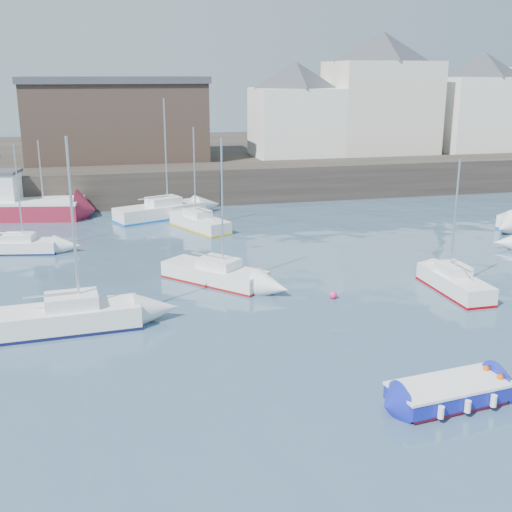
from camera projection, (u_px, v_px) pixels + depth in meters
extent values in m
plane|color=#2D4760|center=(335.00, 387.00, 22.70)|extent=(220.00, 220.00, 0.00)
cube|color=#28231E|center=(194.00, 184.00, 55.01)|extent=(90.00, 5.00, 3.00)
cube|color=#28231E|center=(171.00, 159.00, 71.86)|extent=(90.00, 32.00, 2.80)
cube|color=beige|center=(380.00, 108.00, 64.43)|extent=(10.00, 8.00, 9.00)
pyramid|color=#3A3D44|center=(383.00, 46.00, 62.80)|extent=(13.36, 13.36, 2.80)
cube|color=white|center=(480.00, 114.00, 66.63)|extent=(9.00, 7.00, 7.50)
pyramid|color=#3A3D44|center=(484.00, 64.00, 65.26)|extent=(11.88, 11.88, 2.45)
cube|color=white|center=(295.00, 123.00, 62.29)|extent=(8.00, 7.00, 6.50)
pyramid|color=#3A3D44|center=(296.00, 75.00, 61.06)|extent=(11.14, 11.14, 2.45)
cube|color=#3D2D26|center=(116.00, 122.00, 59.82)|extent=(16.00, 10.00, 7.00)
cube|color=#3A3D44|center=(114.00, 80.00, 58.77)|extent=(16.40, 10.40, 0.60)
cube|color=maroon|center=(448.00, 401.00, 21.54)|extent=(3.86, 1.98, 0.18)
cube|color=#141EA5|center=(449.00, 392.00, 21.45)|extent=(4.20, 2.23, 0.50)
cube|color=white|center=(450.00, 384.00, 21.37)|extent=(4.29, 2.27, 0.09)
cube|color=white|center=(449.00, 390.00, 21.43)|extent=(3.34, 1.61, 0.46)
cube|color=#D2BF84|center=(450.00, 387.00, 21.39)|extent=(0.44, 1.23, 0.07)
cylinder|color=white|center=(406.00, 386.00, 21.96)|extent=(0.21, 0.21, 0.40)
cylinder|color=white|center=(441.00, 412.00, 20.24)|extent=(0.21, 0.21, 0.40)
cylinder|color=white|center=(432.00, 381.00, 22.32)|extent=(0.21, 0.21, 0.40)
cylinder|color=white|center=(468.00, 406.00, 20.60)|extent=(0.21, 0.21, 0.40)
cylinder|color=white|center=(456.00, 376.00, 22.67)|extent=(0.21, 0.21, 0.40)
cylinder|color=white|center=(494.00, 401.00, 20.95)|extent=(0.21, 0.21, 0.40)
cube|color=maroon|center=(22.00, 210.00, 48.91)|extent=(9.39, 5.00, 1.23)
cube|color=white|center=(21.00, 201.00, 48.71)|extent=(9.39, 5.00, 0.22)
cube|color=white|center=(2.00, 187.00, 48.35)|extent=(2.84, 2.66, 2.01)
cube|color=#3A3D44|center=(0.00, 172.00, 48.04)|extent=(3.10, 2.92, 0.22)
cylinder|color=silver|center=(40.00, 170.00, 48.13)|extent=(0.11, 0.11, 4.46)
cube|color=white|center=(65.00, 319.00, 27.61)|extent=(6.44, 2.48, 1.03)
cube|color=#10133D|center=(66.00, 328.00, 27.74)|extent=(6.50, 2.51, 0.14)
cube|color=white|center=(72.00, 301.00, 27.49)|extent=(2.31, 1.67, 0.57)
cylinder|color=silver|center=(73.00, 224.00, 26.66)|extent=(0.11, 0.11, 7.25)
cube|color=white|center=(214.00, 274.00, 33.96)|extent=(5.33, 5.60, 0.88)
cube|color=maroon|center=(215.00, 281.00, 34.07)|extent=(5.39, 5.66, 0.12)
cube|color=white|center=(219.00, 263.00, 33.61)|extent=(2.42, 2.47, 0.49)
cylinder|color=silver|center=(222.00, 205.00, 32.59)|extent=(0.10, 0.10, 6.74)
cube|color=white|center=(455.00, 284.00, 32.43)|extent=(1.67, 5.04, 0.90)
cube|color=#920006|center=(454.00, 291.00, 32.54)|extent=(1.69, 5.09, 0.12)
cube|color=white|center=(453.00, 269.00, 32.47)|extent=(1.23, 1.77, 0.50)
cylinder|color=silver|center=(455.00, 217.00, 31.98)|extent=(0.10, 0.10, 5.77)
cube|color=white|center=(16.00, 246.00, 39.64)|extent=(5.32, 2.58, 0.77)
cube|color=#0C1740|center=(16.00, 252.00, 39.74)|extent=(5.38, 2.60, 0.10)
cube|color=white|center=(19.00, 237.00, 39.49)|extent=(1.99, 1.54, 0.43)
cylinder|color=silver|center=(18.00, 193.00, 38.75)|extent=(0.09, 0.09, 5.87)
cube|color=white|center=(200.00, 223.00, 45.49)|extent=(3.82, 5.66, 0.89)
cube|color=gold|center=(200.00, 228.00, 45.59)|extent=(3.86, 5.71, 0.12)
cube|color=white|center=(198.00, 213.00, 45.50)|extent=(1.97, 2.27, 0.49)
cylinder|color=silver|center=(194.00, 172.00, 44.92)|extent=(0.10, 0.10, 6.24)
cube|color=white|center=(160.00, 212.00, 48.89)|extent=(7.19, 4.63, 1.03)
cube|color=blue|center=(160.00, 217.00, 49.01)|extent=(7.26, 4.67, 0.14)
cube|color=white|center=(164.00, 201.00, 48.86)|extent=(2.85, 2.43, 0.57)
cylinder|color=silver|center=(166.00, 152.00, 48.04)|extent=(0.11, 0.11, 7.90)
sphere|color=#FF2573|center=(95.00, 330.00, 27.73)|extent=(0.37, 0.37, 0.37)
sphere|color=#FF2573|center=(333.00, 298.00, 31.64)|extent=(0.39, 0.39, 0.39)
sphere|color=#FF2573|center=(172.00, 264.00, 37.26)|extent=(0.40, 0.40, 0.40)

